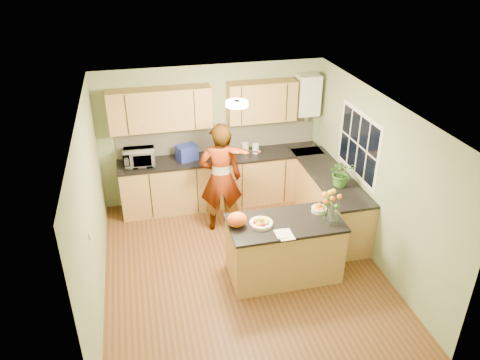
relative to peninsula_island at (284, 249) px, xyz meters
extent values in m
plane|color=#513317|center=(-0.55, 0.29, -0.46)|extent=(4.50, 4.50, 0.00)
cube|color=silver|center=(-0.55, 0.29, 2.04)|extent=(4.00, 4.50, 0.02)
cube|color=gray|center=(-0.55, 2.54, 0.79)|extent=(4.00, 0.02, 2.50)
cube|color=gray|center=(-0.55, -1.96, 0.79)|extent=(4.00, 0.02, 2.50)
cube|color=gray|center=(-2.55, 0.29, 0.79)|extent=(0.02, 4.50, 2.50)
cube|color=gray|center=(1.45, 0.29, 0.79)|extent=(0.02, 4.50, 2.50)
cube|color=#AD8645|center=(-0.45, 2.24, -0.01)|extent=(3.60, 0.60, 0.90)
cube|color=black|center=(-0.45, 2.23, 0.46)|extent=(3.64, 0.62, 0.04)
cube|color=#AD8645|center=(1.15, 1.14, -0.01)|extent=(0.60, 2.20, 0.90)
cube|color=black|center=(1.14, 1.14, 0.46)|extent=(0.62, 2.24, 0.04)
cube|color=beige|center=(-0.45, 2.53, 0.74)|extent=(3.60, 0.02, 0.52)
cube|color=#AD8645|center=(-1.45, 2.37, 1.39)|extent=(1.70, 0.34, 0.70)
cube|color=#AD8645|center=(0.30, 2.37, 1.39)|extent=(1.20, 0.34, 0.70)
cube|color=white|center=(1.15, 2.38, 1.44)|extent=(0.40, 0.30, 0.72)
cylinder|color=silver|center=(1.15, 2.38, 1.04)|extent=(0.06, 0.06, 0.20)
cube|color=white|center=(1.45, 0.89, 1.09)|extent=(0.01, 1.30, 1.05)
cube|color=black|center=(1.44, 0.89, 1.09)|extent=(0.01, 1.18, 0.92)
cube|color=white|center=(-2.53, -0.31, 0.84)|extent=(0.02, 0.09, 0.09)
cylinder|color=#FFEABF|center=(-0.55, 0.59, 2.00)|extent=(0.30, 0.30, 0.06)
cylinder|color=white|center=(-0.55, 0.59, 2.03)|extent=(0.10, 0.10, 0.02)
cube|color=#AD8645|center=(0.00, 0.00, -0.02)|extent=(1.55, 0.78, 0.87)
cube|color=black|center=(0.00, 0.00, 0.44)|extent=(1.59, 0.81, 0.04)
cylinder|color=beige|center=(-0.35, 0.00, 0.48)|extent=(0.32, 0.32, 0.05)
cylinder|color=beige|center=(0.55, 0.15, 0.49)|extent=(0.22, 0.22, 0.06)
cylinder|color=silver|center=(0.60, -0.18, 0.58)|extent=(0.12, 0.12, 0.25)
ellipsoid|color=#DF5912|center=(-0.68, 0.05, 0.56)|extent=(0.33, 0.30, 0.21)
cube|color=white|center=(-0.10, -0.30, 0.46)|extent=(0.19, 0.27, 0.01)
imported|color=#EAA68F|center=(-0.63, 1.41, 0.48)|extent=(0.74, 0.53, 1.88)
imported|color=white|center=(-1.88, 2.21, 0.63)|extent=(0.53, 0.38, 0.29)
cube|color=#212E99|center=(-1.06, 2.24, 0.62)|extent=(0.40, 0.35, 0.27)
cylinder|color=silver|center=(-0.34, 2.22, 0.58)|extent=(0.15, 0.15, 0.20)
sphere|color=black|center=(-0.34, 2.22, 0.72)|extent=(0.07, 0.07, 0.07)
cylinder|color=beige|center=(-0.01, 2.29, 0.58)|extent=(0.13, 0.13, 0.19)
cylinder|color=white|center=(0.17, 2.23, 0.57)|extent=(0.13, 0.13, 0.18)
imported|color=#376B23|center=(1.15, 0.75, 0.70)|extent=(0.48, 0.44, 0.44)
camera|label=1|loc=(-1.86, -5.14, 3.99)|focal=35.00mm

